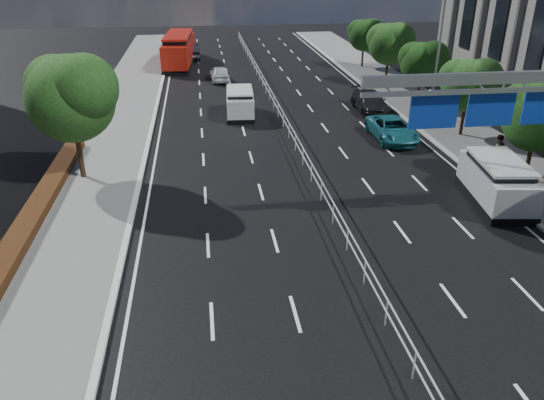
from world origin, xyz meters
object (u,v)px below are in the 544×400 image
object	(u,v)px
overhead_gantry	(511,102)
white_minivan	(240,103)
red_bus	(179,49)
near_car_silver	(219,74)
pedestrian_b	(497,151)
near_car_dark	(192,51)
parked_car_dark	(370,102)
parked_car_teal	(392,129)
silver_minivan	(497,182)

from	to	relation	value
overhead_gantry	white_minivan	size ratio (longest dim) A/B	2.22
red_bus	near_car_silver	size ratio (longest dim) A/B	2.76
red_bus	pedestrian_b	distance (m)	36.68
overhead_gantry	pedestrian_b	bearing A→B (deg)	59.18
overhead_gantry	near_car_dark	world-z (taller)	overhead_gantry
near_car_dark	white_minivan	bearing A→B (deg)	98.62
pedestrian_b	parked_car_dark	bearing A→B (deg)	-65.53
white_minivan	near_car_dark	world-z (taller)	white_minivan
overhead_gantry	near_car_silver	bearing A→B (deg)	109.02
white_minivan	near_car_dark	distance (m)	23.45
parked_car_teal	overhead_gantry	bearing A→B (deg)	-89.15
parked_car_teal	pedestrian_b	world-z (taller)	pedestrian_b
silver_minivan	parked_car_teal	xyz separation A→B (m)	(-1.80, 9.65, -0.36)
silver_minivan	parked_car_dark	distance (m)	16.27
parked_car_dark	red_bus	bearing A→B (deg)	126.84
pedestrian_b	white_minivan	bearing A→B (deg)	-34.16
white_minivan	red_bus	size ratio (longest dim) A/B	0.42
white_minivan	red_bus	world-z (taller)	red_bus
near_car_silver	red_bus	bearing A→B (deg)	-68.05
near_car_dark	near_car_silver	bearing A→B (deg)	102.44
parked_car_teal	pedestrian_b	size ratio (longest dim) A/B	2.64
near_car_silver	pedestrian_b	world-z (taller)	pedestrian_b
red_bus	pedestrian_b	bearing A→B (deg)	-56.26
overhead_gantry	pedestrian_b	xyz separation A→B (m)	(3.73, 6.25, -4.52)
pedestrian_b	parked_car_teal	bearing A→B (deg)	-46.01
red_bus	parked_car_teal	size ratio (longest dim) A/B	2.21
red_bus	near_car_silver	xyz separation A→B (m)	(3.80, -7.93, -1.01)
parked_car_teal	near_car_dark	bearing A→B (deg)	112.81
overhead_gantry	red_bus	distance (m)	40.98
near_car_dark	pedestrian_b	distance (m)	39.35
red_bus	pedestrian_b	xyz separation A→B (m)	(17.97, -31.97, -0.61)
near_car_silver	parked_car_teal	distance (m)	20.99
silver_minivan	red_bus	bearing A→B (deg)	121.65
parked_car_teal	pedestrian_b	xyz separation A→B (m)	(3.97, -5.70, 0.39)
white_minivan	near_car_silver	bearing A→B (deg)	98.03
white_minivan	near_car_silver	world-z (taller)	white_minivan
red_bus	pedestrian_b	world-z (taller)	red_bus
red_bus	parked_car_teal	world-z (taller)	red_bus
white_minivan	near_car_dark	xyz separation A→B (m)	(-3.54, 23.18, -0.11)
overhead_gantry	parked_car_dark	world-z (taller)	overhead_gantry
white_minivan	parked_car_dark	size ratio (longest dim) A/B	0.92
overhead_gantry	silver_minivan	distance (m)	5.33
red_bus	near_car_silver	world-z (taller)	red_bus
silver_minivan	pedestrian_b	world-z (taller)	silver_minivan
silver_minivan	parked_car_teal	bearing A→B (deg)	108.48
red_bus	near_car_dark	world-z (taller)	red_bus
near_car_silver	parked_car_teal	bearing A→B (deg)	115.44
overhead_gantry	pedestrian_b	world-z (taller)	overhead_gantry
white_minivan	near_car_silver	distance (m)	11.66
parked_car_dark	near_car_dark	bearing A→B (deg)	120.10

